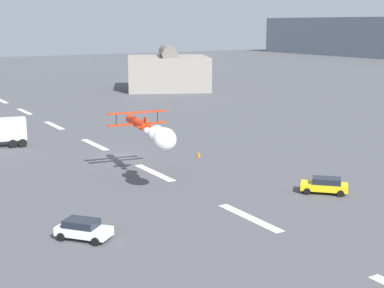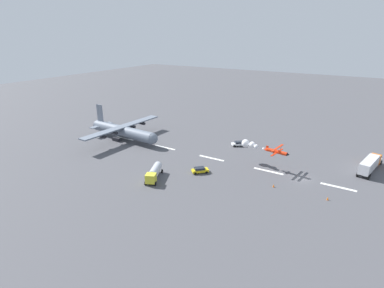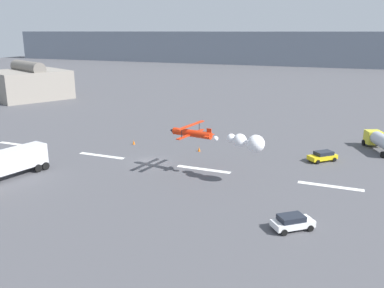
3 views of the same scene
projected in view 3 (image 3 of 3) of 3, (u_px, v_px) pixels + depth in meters
ground_plane at (150, 162)px, 60.56m from camera, size 440.00×440.00×0.00m
runway_stripe_3 at (18, 144)px, 69.97m from camera, size 8.00×0.90×0.01m
runway_stripe_4 at (102, 156)px, 63.70m from camera, size 8.00×0.90×0.01m
runway_stripe_5 at (203, 169)px, 57.42m from camera, size 8.00×0.90×0.01m
runway_stripe_6 at (330, 186)px, 51.14m from camera, size 8.00×0.90×0.01m
mountain_ridge_distant at (309, 49)px, 225.59m from camera, size 396.00×16.00×18.70m
stunt_biplane_red at (231, 139)px, 52.10m from camera, size 14.06×6.58×2.31m
semi_truck_orange at (0, 165)px, 52.67m from camera, size 5.71×14.34×3.70m
fuel_tanker_truck at (381, 141)px, 65.63m from camera, size 5.62×8.62×2.90m
followme_car_yellow at (292, 222)px, 39.78m from camera, size 4.31×4.01×1.52m
airport_staff_sedan at (323, 156)px, 60.83m from camera, size 4.37×4.37×1.52m
hangar_building at (29, 83)px, 117.20m from camera, size 24.76×25.17×10.67m
traffic_cone_near at (134, 142)px, 69.98m from camera, size 0.44×0.44×0.75m
traffic_cone_far at (199, 149)px, 65.91m from camera, size 0.44×0.44×0.75m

